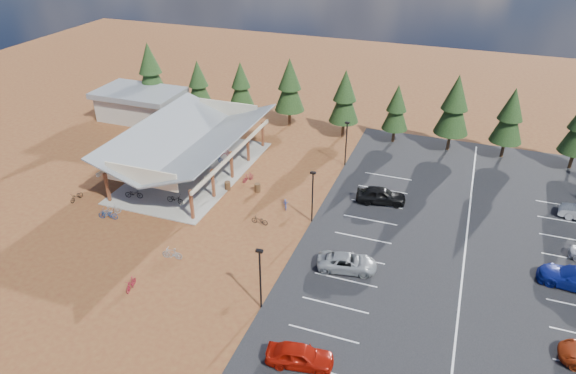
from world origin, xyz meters
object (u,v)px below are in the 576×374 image
Objects in this scene: lamp_post_0 at (260,275)px; trash_bin_1 at (257,188)px; car_4 at (381,195)px; bike_1 at (182,168)px; bike_4 at (175,199)px; bike_9 at (111,210)px; bike_16 at (260,220)px; car_0 at (300,356)px; trash_bin_0 at (228,186)px; bike_0 at (134,194)px; bike_8 at (77,197)px; lamp_post_1 at (312,193)px; car_2 at (347,262)px; bike_pavilion at (191,139)px; bike_3 at (203,145)px; lamp_post_2 at (346,141)px; bike_6 at (216,158)px; bike_2 at (191,162)px; bike_15 at (248,177)px; outbuilding at (140,104)px; bike_14 at (286,203)px; bike_13 at (172,253)px; bike_5 at (211,178)px; bike_7 at (225,152)px; bike_11 at (131,284)px.

lamp_post_0 is 16.93m from trash_bin_1.
bike_1 is at bearing 82.65° from car_4.
bike_4 is at bearing 142.09° from lamp_post_0.
bike_9 is 1.10× the size of bike_16.
car_0 reaches higher than bike_16.
trash_bin_0 and trash_bin_1 have the same top height.
bike_0 reaches higher than bike_8.
car_2 is (4.75, -5.67, -2.28)m from lamp_post_1.
bike_pavilion is 6.27m from bike_3.
lamp_post_2 is at bearing 90.00° from lamp_post_0.
lamp_post_0 is 12.00m from lamp_post_1.
bike_6 is 29.69m from car_0.
bike_0 is 1.04× the size of bike_2.
car_0 is at bearing -130.42° from bike_3.
car_0 reaches higher than bike_9.
outbuilding is at bearing -7.37° from bike_15.
bike_9 is (-4.56, -3.73, -0.05)m from bike_4.
lamp_post_0 reaches higher than bike_14.
trash_bin_1 is 12.71m from bike_13.
bike_5 is 6.16m from bike_7.
trash_bin_0 is (-9.79, -9.38, -2.53)m from lamp_post_2.
trash_bin_0 is 6.38m from bike_1.
bike_13 reaches higher than bike_14.
car_0 is at bearing -19.85° from bike_11.
bike_3 is at bearing -50.50° from bike_9.
bike_7 reaches higher than bike_15.
car_0 is (22.19, -10.61, 0.25)m from bike_9.
bike_pavilion is 3.77× the size of lamp_post_2.
bike_9 is 16.28m from bike_14.
bike_13 is 0.37× the size of car_4.
bike_16 is at bearing -107.03° from lamp_post_2.
bike_8 is (-15.94, -7.63, -0.02)m from trash_bin_1.
bike_8 is at bearing 161.38° from lamp_post_0.
bike_13 is at bearing -148.75° from bike_4.
bike_1 is at bearing -28.21° from bike_0.
bike_11 is (3.28, -11.89, -0.10)m from bike_4.
bike_7 is 23.53m from car_2.
trash_bin_1 is at bearing -29.78° from outbuilding.
bike_3 is 0.35× the size of car_4.
bike_pavilion reaches higher than bike_15.
bike_0 is 12.20m from bike_7.
bike_5 is (1.28, 4.93, 0.01)m from bike_4.
outbuilding reaches higher than bike_14.
bike_7 is 19.07m from car_4.
lamp_post_2 reaches higher than bike_13.
lamp_post_0 is 19.60m from bike_5.
bike_2 reaches higher than trash_bin_0.
lamp_post_2 is 11.37m from bike_15.
bike_3 is at bearing -11.57° from bike_15.
lamp_post_0 is at bearing -148.36° from bike_2.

